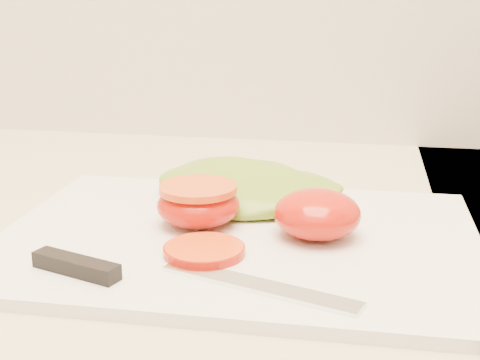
# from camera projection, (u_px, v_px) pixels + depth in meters

# --- Properties ---
(cutting_board) EXTENTS (0.40, 0.29, 0.01)m
(cutting_board) POSITION_uv_depth(u_px,v_px,m) (238.00, 240.00, 0.56)
(cutting_board) COLOR white
(cutting_board) RESTS_ON counter
(tomato_half_dome) EXTENTS (0.07, 0.07, 0.04)m
(tomato_half_dome) POSITION_uv_depth(u_px,v_px,m) (317.00, 214.00, 0.55)
(tomato_half_dome) COLOR red
(tomato_half_dome) RESTS_ON cutting_board
(tomato_half_cut) EXTENTS (0.07, 0.07, 0.04)m
(tomato_half_cut) POSITION_uv_depth(u_px,v_px,m) (198.00, 203.00, 0.58)
(tomato_half_cut) COLOR red
(tomato_half_cut) RESTS_ON cutting_board
(tomato_slice_0) EXTENTS (0.06, 0.06, 0.01)m
(tomato_slice_0) POSITION_uv_depth(u_px,v_px,m) (204.00, 250.00, 0.52)
(tomato_slice_0) COLOR #FC5E11
(tomato_slice_0) RESTS_ON cutting_board
(lettuce_leaf_0) EXTENTS (0.19, 0.15, 0.03)m
(lettuce_leaf_0) POSITION_uv_depth(u_px,v_px,m) (236.00, 187.00, 0.64)
(lettuce_leaf_0) COLOR olive
(lettuce_leaf_0) RESTS_ON cutting_board
(lettuce_leaf_1) EXTENTS (0.11, 0.09, 0.02)m
(lettuce_leaf_1) POSITION_uv_depth(u_px,v_px,m) (289.00, 192.00, 0.64)
(lettuce_leaf_1) COLOR olive
(lettuce_leaf_1) RESTS_ON cutting_board
(knife) EXTENTS (0.25, 0.07, 0.01)m
(knife) POSITION_uv_depth(u_px,v_px,m) (146.00, 273.00, 0.48)
(knife) COLOR silver
(knife) RESTS_ON cutting_board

